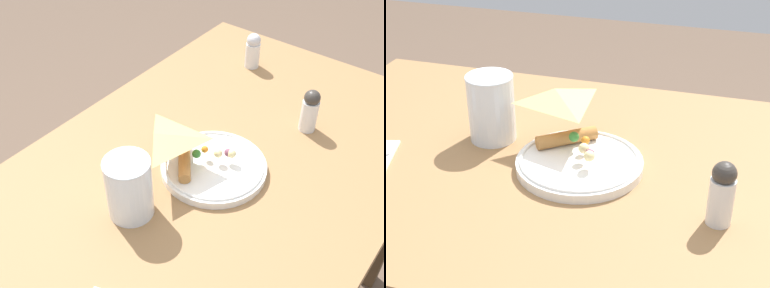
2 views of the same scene
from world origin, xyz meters
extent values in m
cube|color=olive|center=(0.00, 0.00, 0.69)|extent=(1.12, 0.70, 0.03)
cube|color=#4C3823|center=(-0.51, 0.30, 0.34)|extent=(0.06, 0.06, 0.68)
cylinder|color=white|center=(0.01, -0.01, 0.72)|extent=(0.21, 0.21, 0.02)
torus|color=white|center=(0.01, -0.01, 0.73)|extent=(0.20, 0.20, 0.01)
pyramid|color=#E0B266|center=(0.01, -0.01, 0.74)|extent=(0.16, 0.16, 0.02)
cylinder|color=#B77A3D|center=(-0.03, 0.04, 0.74)|extent=(0.10, 0.09, 0.02)
sphere|color=orange|center=(0.01, 0.02, 0.75)|extent=(0.01, 0.01, 0.01)
sphere|color=#EFDB93|center=(0.02, -0.01, 0.75)|extent=(0.02, 0.02, 0.02)
sphere|color=#388433|center=(-0.01, 0.02, 0.75)|extent=(0.02, 0.02, 0.02)
sphere|color=#EFDB93|center=(0.03, -0.03, 0.75)|extent=(0.02, 0.02, 0.02)
sphere|color=#7A4256|center=(0.03, -0.03, 0.75)|extent=(0.02, 0.02, 0.02)
cylinder|color=white|center=(-0.17, 0.05, 0.77)|extent=(0.08, 0.08, 0.12)
cylinder|color=#B27F42|center=(-0.17, 0.05, 0.75)|extent=(0.07, 0.07, 0.07)
torus|color=white|center=(-0.17, 0.05, 0.83)|extent=(0.08, 0.08, 0.00)
cylinder|color=silver|center=(0.24, -0.10, 0.75)|extent=(0.04, 0.04, 0.07)
sphere|color=#38332D|center=(0.24, -0.10, 0.79)|extent=(0.04, 0.04, 0.04)
camera|label=1|loc=(-0.58, -0.40, 1.38)|focal=45.00mm
camera|label=2|loc=(0.24, -0.81, 1.23)|focal=55.00mm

